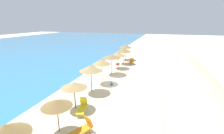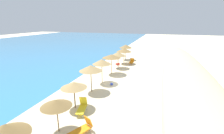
{
  "view_description": "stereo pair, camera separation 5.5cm",
  "coord_description": "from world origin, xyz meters",
  "px_view_note": "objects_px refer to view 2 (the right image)",
  "views": [
    {
      "loc": [
        -18.45,
        -4.37,
        7.26
      ],
      "look_at": [
        1.16,
        1.89,
        1.47
      ],
      "focal_mm": 26.2,
      "sensor_mm": 36.0,
      "label": 1
    },
    {
      "loc": [
        -18.43,
        -4.42,
        7.26
      ],
      "look_at": [
        1.16,
        1.89,
        1.47
      ],
      "focal_mm": 26.2,
      "sensor_mm": 36.0,
      "label": 2
    }
  ],
  "objects_px": {
    "beach_umbrella_1": "(56,103)",
    "beach_umbrella_2": "(74,85)",
    "beach_ball": "(112,84)",
    "cooler_box": "(118,64)",
    "beach_umbrella_7": "(124,50)",
    "beach_umbrella_6": "(118,54)",
    "lounge_chair_3": "(82,128)",
    "beach_umbrella_5": "(111,56)",
    "lounge_chair_2": "(82,107)",
    "lounge_chair_1": "(132,61)",
    "beach_umbrella_0": "(5,130)",
    "beach_umbrella_8": "(126,46)",
    "beach_umbrella_3": "(91,68)",
    "beach_umbrella_4": "(102,62)"
  },
  "relations": [
    {
      "from": "beach_umbrella_0",
      "to": "beach_umbrella_1",
      "type": "height_order",
      "value": "beach_umbrella_0"
    },
    {
      "from": "beach_umbrella_8",
      "to": "cooler_box",
      "type": "xyz_separation_m",
      "value": [
        -4.32,
        0.36,
        -2.47
      ]
    },
    {
      "from": "beach_umbrella_0",
      "to": "beach_umbrella_6",
      "type": "bearing_deg",
      "value": -0.55
    },
    {
      "from": "beach_umbrella_1",
      "to": "beach_umbrella_6",
      "type": "bearing_deg",
      "value": 1.41
    },
    {
      "from": "beach_umbrella_1",
      "to": "lounge_chair_2",
      "type": "height_order",
      "value": "beach_umbrella_1"
    },
    {
      "from": "lounge_chair_2",
      "to": "lounge_chair_3",
      "type": "height_order",
      "value": "lounge_chair_2"
    },
    {
      "from": "lounge_chair_1",
      "to": "beach_umbrella_5",
      "type": "bearing_deg",
      "value": 76.17
    },
    {
      "from": "beach_umbrella_8",
      "to": "beach_umbrella_0",
      "type": "bearing_deg",
      "value": -179.93
    },
    {
      "from": "beach_umbrella_1",
      "to": "beach_umbrella_5",
      "type": "bearing_deg",
      "value": 2.03
    },
    {
      "from": "beach_umbrella_6",
      "to": "cooler_box",
      "type": "relative_size",
      "value": 4.79
    },
    {
      "from": "beach_umbrella_2",
      "to": "lounge_chair_3",
      "type": "relative_size",
      "value": 1.35
    },
    {
      "from": "beach_umbrella_0",
      "to": "lounge_chair_3",
      "type": "relative_size",
      "value": 1.4
    },
    {
      "from": "beach_umbrella_1",
      "to": "beach_umbrella_6",
      "type": "height_order",
      "value": "beach_umbrella_6"
    },
    {
      "from": "lounge_chair_1",
      "to": "lounge_chair_2",
      "type": "relative_size",
      "value": 0.81
    },
    {
      "from": "lounge_chair_3",
      "to": "beach_umbrella_7",
      "type": "bearing_deg",
      "value": -58.69
    },
    {
      "from": "beach_umbrella_1",
      "to": "lounge_chair_2",
      "type": "bearing_deg",
      "value": -7.63
    },
    {
      "from": "lounge_chair_2",
      "to": "beach_ball",
      "type": "xyz_separation_m",
      "value": [
        6.31,
        -0.5,
        -0.32
      ]
    },
    {
      "from": "lounge_chair_2",
      "to": "beach_ball",
      "type": "relative_size",
      "value": 5.53
    },
    {
      "from": "beach_umbrella_3",
      "to": "lounge_chair_3",
      "type": "bearing_deg",
      "value": -160.4
    },
    {
      "from": "cooler_box",
      "to": "beach_umbrella_5",
      "type": "bearing_deg",
      "value": -174.11
    },
    {
      "from": "beach_umbrella_6",
      "to": "beach_umbrella_0",
      "type": "bearing_deg",
      "value": 179.45
    },
    {
      "from": "beach_umbrella_1",
      "to": "lounge_chair_2",
      "type": "xyz_separation_m",
      "value": [
        2.7,
        -0.36,
        -1.65
      ]
    },
    {
      "from": "lounge_chair_1",
      "to": "beach_ball",
      "type": "height_order",
      "value": "lounge_chair_1"
    },
    {
      "from": "beach_umbrella_7",
      "to": "lounge_chair_3",
      "type": "bearing_deg",
      "value": -174.45
    },
    {
      "from": "beach_umbrella_1",
      "to": "beach_umbrella_7",
      "type": "height_order",
      "value": "beach_umbrella_7"
    },
    {
      "from": "beach_umbrella_5",
      "to": "beach_umbrella_8",
      "type": "distance_m",
      "value": 9.34
    },
    {
      "from": "beach_umbrella_5",
      "to": "beach_ball",
      "type": "xyz_separation_m",
      "value": [
        -4.05,
        -1.33,
        -2.43
      ]
    },
    {
      "from": "cooler_box",
      "to": "beach_umbrella_7",
      "type": "bearing_deg",
      "value": -31.18
    },
    {
      "from": "beach_ball",
      "to": "beach_umbrella_1",
      "type": "bearing_deg",
      "value": 174.52
    },
    {
      "from": "beach_umbrella_6",
      "to": "lounge_chair_3",
      "type": "height_order",
      "value": "beach_umbrella_6"
    },
    {
      "from": "beach_umbrella_3",
      "to": "beach_umbrella_8",
      "type": "height_order",
      "value": "beach_umbrella_8"
    },
    {
      "from": "beach_umbrella_4",
      "to": "beach_ball",
      "type": "bearing_deg",
      "value": -107.4
    },
    {
      "from": "lounge_chair_2",
      "to": "lounge_chair_3",
      "type": "relative_size",
      "value": 0.96
    },
    {
      "from": "beach_umbrella_2",
      "to": "lounge_chair_2",
      "type": "bearing_deg",
      "value": -114.07
    },
    {
      "from": "lounge_chair_2",
      "to": "lounge_chair_1",
      "type": "bearing_deg",
      "value": -106.33
    },
    {
      "from": "beach_umbrella_0",
      "to": "beach_umbrella_6",
      "type": "relative_size",
      "value": 0.94
    },
    {
      "from": "lounge_chair_2",
      "to": "cooler_box",
      "type": "bearing_deg",
      "value": -98.73
    },
    {
      "from": "lounge_chair_2",
      "to": "lounge_chair_3",
      "type": "distance_m",
      "value": 2.76
    },
    {
      "from": "beach_umbrella_0",
      "to": "beach_umbrella_2",
      "type": "distance_m",
      "value": 6.24
    },
    {
      "from": "lounge_chair_3",
      "to": "beach_umbrella_8",
      "type": "bearing_deg",
      "value": -58.39
    },
    {
      "from": "beach_umbrella_6",
      "to": "beach_umbrella_2",
      "type": "bearing_deg",
      "value": 179.45
    },
    {
      "from": "beach_umbrella_8",
      "to": "lounge_chair_3",
      "type": "relative_size",
      "value": 1.65
    },
    {
      "from": "beach_umbrella_0",
      "to": "beach_umbrella_2",
      "type": "bearing_deg",
      "value": -0.57
    },
    {
      "from": "beach_umbrella_5",
      "to": "beach_umbrella_6",
      "type": "distance_m",
      "value": 3.22
    },
    {
      "from": "beach_umbrella_7",
      "to": "lounge_chair_2",
      "type": "bearing_deg",
      "value": -178.05
    },
    {
      "from": "beach_umbrella_2",
      "to": "beach_umbrella_4",
      "type": "height_order",
      "value": "beach_umbrella_4"
    },
    {
      "from": "beach_umbrella_1",
      "to": "beach_umbrella_2",
      "type": "height_order",
      "value": "beach_umbrella_2"
    },
    {
      "from": "beach_umbrella_1",
      "to": "lounge_chair_1",
      "type": "distance_m",
      "value": 19.75
    },
    {
      "from": "beach_umbrella_6",
      "to": "cooler_box",
      "type": "height_order",
      "value": "beach_umbrella_6"
    },
    {
      "from": "beach_umbrella_5",
      "to": "beach_umbrella_8",
      "type": "relative_size",
      "value": 0.96
    }
  ]
}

